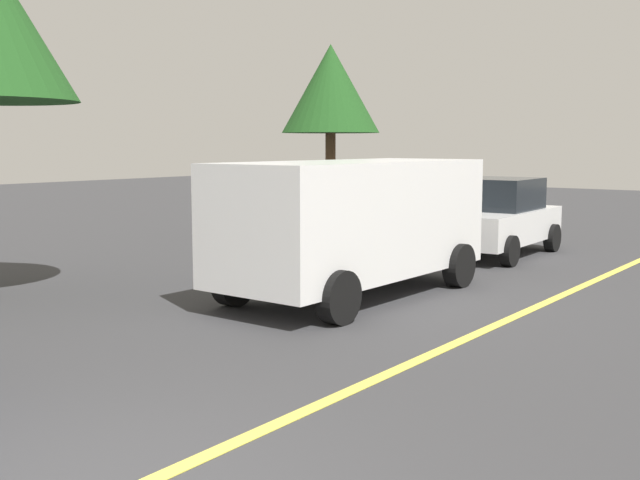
# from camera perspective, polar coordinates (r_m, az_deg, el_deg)

# --- Properties ---
(lane_marking_centre) EXTENTS (28.00, 0.16, 0.01)m
(lane_marking_centre) POSITION_cam_1_polar(r_m,az_deg,el_deg) (7.81, 2.08, -11.24)
(lane_marking_centre) COLOR #E0D14C
(white_van) EXTENTS (5.23, 2.32, 2.20)m
(white_van) POSITION_cam_1_polar(r_m,az_deg,el_deg) (12.40, 2.46, 1.57)
(white_van) COLOR white
(white_van) RESTS_ON ground_plane
(car_white_far_lane) EXTENTS (4.01, 2.14, 1.71)m
(car_white_far_lane) POSITION_cam_1_polar(r_m,az_deg,el_deg) (17.55, 12.87, 1.67)
(car_white_far_lane) COLOR white
(car_white_far_lane) RESTS_ON ground_plane
(tree_right_verge) EXTENTS (2.60, 2.60, 5.09)m
(tree_right_verge) POSITION_cam_1_polar(r_m,az_deg,el_deg) (20.64, 0.79, 11.11)
(tree_right_verge) COLOR #513823
(tree_right_verge) RESTS_ON ground_plane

